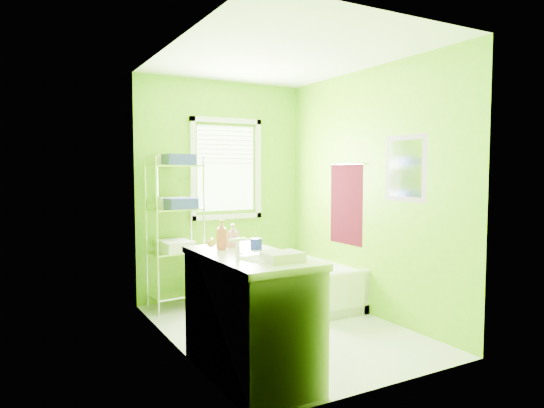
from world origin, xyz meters
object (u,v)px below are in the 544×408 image
toilet (218,270)px  wire_shelf_unit (177,215)px  bathtub (305,289)px  vanity (250,312)px

toilet → wire_shelf_unit: (-0.48, 0.03, 0.66)m
toilet → bathtub: bearing=140.2°
vanity → wire_shelf_unit: 2.07m
bathtub → toilet: bearing=151.8°
bathtub → wire_shelf_unit: 1.70m
vanity → bathtub: bearing=45.6°
toilet → wire_shelf_unit: bearing=-15.4°
toilet → vanity: size_ratio=0.63×
toilet → vanity: bearing=62.3°
bathtub → vanity: (-1.45, -1.48, 0.33)m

